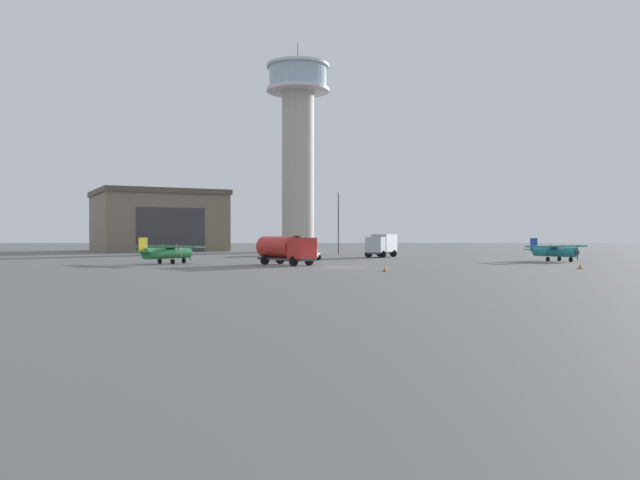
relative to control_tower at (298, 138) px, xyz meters
The scene contains 12 objects.
ground_plane 61.84m from the control_tower, 83.03° to the right, with size 400.00×400.00×0.00m, color #60605E.
control_tower is the anchor object (origin of this frame).
hangar 33.17m from the control_tower, 165.89° to the left, with size 31.49×30.98×11.91m.
airplane_teal 57.77m from the control_tower, 53.04° to the right, with size 8.51×6.92×2.72m.
airplane_green 56.06m from the control_tower, 102.24° to the right, with size 8.58×7.31×2.82m.
truck_box_silver 37.91m from the control_tower, 65.59° to the right, with size 4.86×6.62×3.22m.
truck_fuel_tanker_red 56.80m from the control_tower, 88.20° to the right, with size 6.51×6.52×2.95m.
truck_fuel_tanker_black 28.60m from the control_tower, 86.55° to the right, with size 3.59×6.16×3.04m.
car_white 45.70m from the control_tower, 84.92° to the right, with size 2.97×4.46×1.37m.
light_post_east 22.70m from the control_tower, 63.55° to the right, with size 0.44×0.44×10.25m.
traffic_cone_near_left 69.91m from the control_tower, 64.18° to the right, with size 0.36×0.36×0.62m.
traffic_cone_near_right 68.91m from the control_tower, 80.42° to the right, with size 0.36×0.36×0.57m.
Camera 1 is at (-0.50, -59.85, 3.00)m, focal length 35.24 mm.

